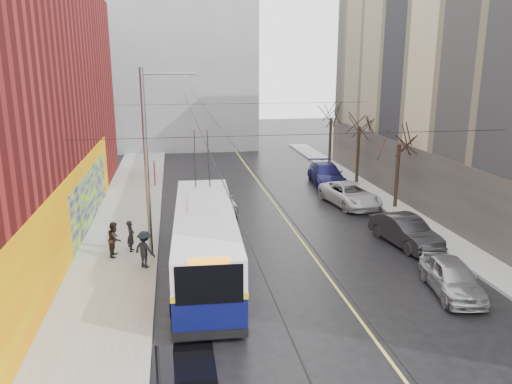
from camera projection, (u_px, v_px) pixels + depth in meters
ground at (344, 363)px, 15.70m from camera, size 140.00×140.00×0.00m
sidewalk_left at (120, 244)px, 25.88m from camera, size 4.00×60.00×0.15m
sidewalk_right at (425, 227)px, 28.57m from camera, size 2.00×60.00×0.15m
lane_line at (289, 224)px, 29.31m from camera, size 0.12×50.00×0.01m
building_far at (162, 65)px, 55.46m from camera, size 20.50×12.10×18.00m
streetlight_pole at (150, 159)px, 23.07m from camera, size 2.65×0.60×9.00m
catenary_wires at (217, 117)px, 27.84m from camera, size 18.00×60.00×0.22m
tree_near at (400, 132)px, 31.17m from camera, size 3.20×3.20×6.40m
tree_mid at (360, 116)px, 37.78m from camera, size 3.20×3.20×6.68m
tree_far at (331, 110)px, 44.50m from camera, size 3.20×3.20×6.57m
puddle at (182, 368)px, 15.46m from camera, size 2.11×2.79×0.01m
pigeons_flying at (228, 103)px, 23.29m from camera, size 2.64×3.58×1.96m
trolleybus at (205, 240)px, 22.06m from camera, size 3.20×12.13×5.70m
parked_car_a at (452, 277)px, 20.31m from camera, size 2.30×4.37×1.42m
parked_car_b at (405, 231)px, 25.73m from camera, size 2.35×4.83×1.52m
parked_car_c at (350, 194)px, 32.97m from camera, size 3.25×5.65×1.48m
parked_car_d at (326, 174)px, 38.66m from camera, size 2.72×5.72×1.61m
following_car at (217, 198)px, 31.84m from camera, size 2.43×4.82×1.58m
pedestrian_a at (131, 236)px, 24.47m from camera, size 0.41×0.59×1.57m
pedestrian_b at (115, 239)px, 23.87m from camera, size 0.73×0.89×1.70m
pedestrian_c at (145, 249)px, 22.50m from camera, size 1.26×1.21×1.72m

